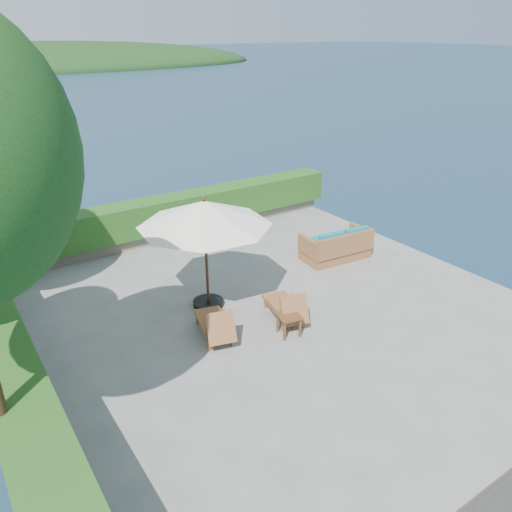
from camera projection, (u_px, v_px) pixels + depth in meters
ground at (264, 312)px, 12.02m from camera, size 12.00×12.00×0.00m
foundation at (264, 364)px, 12.67m from camera, size 12.00×12.00×3.00m
ocean at (263, 409)px, 13.27m from camera, size 600.00×600.00×0.00m
offshore_island at (39, 67)px, 131.52m from camera, size 126.00×57.60×12.60m
planter_wall_far at (166, 233)px, 16.17m from camera, size 12.00×0.60×0.36m
planter_wall_left at (13, 392)px, 9.10m from camera, size 0.60×12.00×0.36m
hedge_far at (164, 213)px, 15.89m from camera, size 12.40×0.90×1.00m
hedge_left at (5, 362)px, 8.82m from camera, size 0.90×12.40×1.00m
patio_umbrella at (204, 214)px, 11.33m from camera, size 3.89×3.89×2.81m
lounge_left at (215, 324)px, 10.87m from camera, size 0.95×1.58×0.85m
lounge_right at (286, 307)px, 11.53m from camera, size 0.95×1.58×0.85m
side_table at (289, 318)px, 10.96m from camera, size 0.57×0.57×0.51m
wicker_loveseat at (337, 247)px, 14.63m from camera, size 2.10×1.21×0.99m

